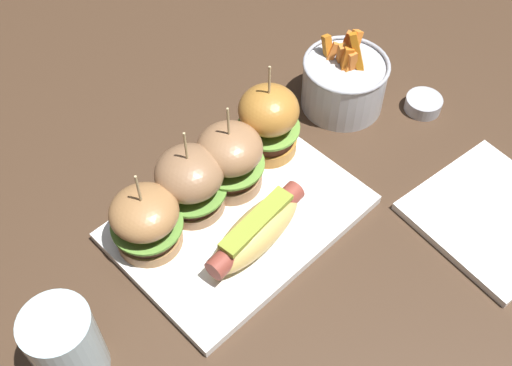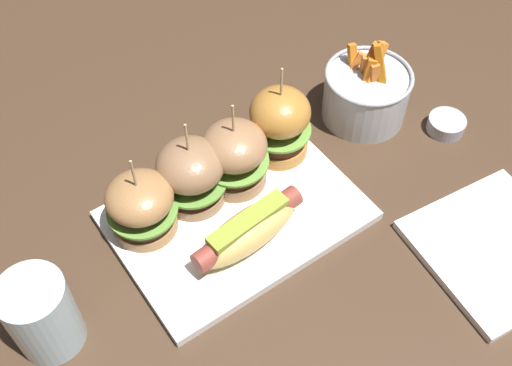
{
  "view_description": "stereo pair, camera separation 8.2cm",
  "coord_description": "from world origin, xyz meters",
  "px_view_note": "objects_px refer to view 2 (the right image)",
  "views": [
    {
      "loc": [
        -0.32,
        -0.36,
        0.7
      ],
      "look_at": [
        0.03,
        0.0,
        0.05
      ],
      "focal_mm": 43.91,
      "sensor_mm": 36.0,
      "label": 1
    },
    {
      "loc": [
        -0.26,
        -0.42,
        0.7
      ],
      "look_at": [
        0.03,
        0.0,
        0.05
      ],
      "focal_mm": 43.91,
      "sensor_mm": 36.0,
      "label": 2
    }
  ],
  "objects_px": {
    "slider_center_right": "(235,155)",
    "fries_bucket": "(366,93)",
    "hot_dog": "(248,230)",
    "sauce_ramekin": "(446,124)",
    "platter_main": "(237,215)",
    "water_glass": "(42,315)",
    "side_plate": "(497,248)",
    "slider_center_left": "(191,173)",
    "slider_far_left": "(141,206)",
    "slider_far_right": "(280,123)"
  },
  "relations": [
    {
      "from": "hot_dog",
      "to": "fries_bucket",
      "type": "distance_m",
      "value": 0.3
    },
    {
      "from": "slider_far_left",
      "to": "side_plate",
      "type": "xyz_separation_m",
      "value": [
        0.36,
        -0.29,
        -0.05
      ]
    },
    {
      "from": "side_plate",
      "to": "water_glass",
      "type": "relative_size",
      "value": 1.73
    },
    {
      "from": "sauce_ramekin",
      "to": "hot_dog",
      "type": "bearing_deg",
      "value": -179.79
    },
    {
      "from": "side_plate",
      "to": "platter_main",
      "type": "bearing_deg",
      "value": 136.06
    },
    {
      "from": "slider_center_left",
      "to": "side_plate",
      "type": "distance_m",
      "value": 0.41
    },
    {
      "from": "platter_main",
      "to": "slider_far_right",
      "type": "distance_m",
      "value": 0.14
    },
    {
      "from": "slider_far_left",
      "to": "fries_bucket",
      "type": "xyz_separation_m",
      "value": [
        0.38,
        0.0,
        -0.01
      ]
    },
    {
      "from": "fries_bucket",
      "to": "platter_main",
      "type": "bearing_deg",
      "value": -169.17
    },
    {
      "from": "slider_far_right",
      "to": "platter_main",
      "type": "bearing_deg",
      "value": -152.91
    },
    {
      "from": "platter_main",
      "to": "hot_dog",
      "type": "distance_m",
      "value": 0.06
    },
    {
      "from": "slider_center_left",
      "to": "slider_center_right",
      "type": "relative_size",
      "value": 0.99
    },
    {
      "from": "platter_main",
      "to": "side_plate",
      "type": "height_order",
      "value": "platter_main"
    },
    {
      "from": "slider_far_left",
      "to": "slider_far_right",
      "type": "distance_m",
      "value": 0.22
    },
    {
      "from": "platter_main",
      "to": "slider_center_right",
      "type": "distance_m",
      "value": 0.08
    },
    {
      "from": "hot_dog",
      "to": "side_plate",
      "type": "xyz_separation_m",
      "value": [
        0.26,
        -0.19,
        -0.03
      ]
    },
    {
      "from": "slider_center_right",
      "to": "fries_bucket",
      "type": "distance_m",
      "value": 0.24
    },
    {
      "from": "sauce_ramekin",
      "to": "water_glass",
      "type": "height_order",
      "value": "water_glass"
    },
    {
      "from": "slider_center_left",
      "to": "slider_center_right",
      "type": "distance_m",
      "value": 0.06
    },
    {
      "from": "slider_center_right",
      "to": "water_glass",
      "type": "height_order",
      "value": "slider_center_right"
    },
    {
      "from": "slider_center_left",
      "to": "fries_bucket",
      "type": "relative_size",
      "value": 1.05
    },
    {
      "from": "slider_center_left",
      "to": "side_plate",
      "type": "xyz_separation_m",
      "value": [
        0.28,
        -0.29,
        -0.06
      ]
    },
    {
      "from": "platter_main",
      "to": "side_plate",
      "type": "distance_m",
      "value": 0.34
    },
    {
      "from": "platter_main",
      "to": "side_plate",
      "type": "xyz_separation_m",
      "value": [
        0.25,
        -0.24,
        -0.0
      ]
    },
    {
      "from": "slider_center_right",
      "to": "platter_main",
      "type": "bearing_deg",
      "value": -122.88
    },
    {
      "from": "slider_far_right",
      "to": "water_glass",
      "type": "height_order",
      "value": "slider_far_right"
    },
    {
      "from": "platter_main",
      "to": "sauce_ramekin",
      "type": "bearing_deg",
      "value": -7.38
    },
    {
      "from": "slider_far_left",
      "to": "side_plate",
      "type": "bearing_deg",
      "value": -38.96
    },
    {
      "from": "platter_main",
      "to": "slider_far_right",
      "type": "xyz_separation_m",
      "value": [
        0.11,
        0.06,
        0.06
      ]
    },
    {
      "from": "slider_center_left",
      "to": "sauce_ramekin",
      "type": "relative_size",
      "value": 2.49
    },
    {
      "from": "slider_center_left",
      "to": "sauce_ramekin",
      "type": "xyz_separation_m",
      "value": [
        0.38,
        -0.1,
        -0.05
      ]
    },
    {
      "from": "hot_dog",
      "to": "side_plate",
      "type": "relative_size",
      "value": 0.86
    },
    {
      "from": "platter_main",
      "to": "water_glass",
      "type": "relative_size",
      "value": 2.91
    },
    {
      "from": "side_plate",
      "to": "fries_bucket",
      "type": "bearing_deg",
      "value": 85.38
    },
    {
      "from": "sauce_ramekin",
      "to": "water_glass",
      "type": "bearing_deg",
      "value": 177.32
    },
    {
      "from": "side_plate",
      "to": "slider_center_left",
      "type": "bearing_deg",
      "value": 133.48
    },
    {
      "from": "water_glass",
      "to": "slider_far_left",
      "type": "bearing_deg",
      "value": 22.26
    },
    {
      "from": "hot_dog",
      "to": "slider_far_left",
      "type": "xyz_separation_m",
      "value": [
        -0.1,
        0.1,
        0.02
      ]
    },
    {
      "from": "hot_dog",
      "to": "slider_center_left",
      "type": "bearing_deg",
      "value": 100.46
    },
    {
      "from": "platter_main",
      "to": "sauce_ramekin",
      "type": "relative_size",
      "value": 5.7
    },
    {
      "from": "slider_center_right",
      "to": "hot_dog",
      "type": "bearing_deg",
      "value": -114.88
    },
    {
      "from": "hot_dog",
      "to": "slider_center_right",
      "type": "bearing_deg",
      "value": 65.12
    },
    {
      "from": "slider_far_left",
      "to": "slider_center_right",
      "type": "distance_m",
      "value": 0.14
    },
    {
      "from": "platter_main",
      "to": "slider_center_right",
      "type": "xyz_separation_m",
      "value": [
        0.03,
        0.05,
        0.06
      ]
    },
    {
      "from": "platter_main",
      "to": "hot_dog",
      "type": "relative_size",
      "value": 1.94
    },
    {
      "from": "slider_far_left",
      "to": "slider_center_left",
      "type": "xyz_separation_m",
      "value": [
        0.08,
        0.01,
        0.0
      ]
    },
    {
      "from": "hot_dog",
      "to": "sauce_ramekin",
      "type": "xyz_separation_m",
      "value": [
        0.36,
        0.0,
        -0.03
      ]
    },
    {
      "from": "platter_main",
      "to": "water_glass",
      "type": "height_order",
      "value": "water_glass"
    },
    {
      "from": "sauce_ramekin",
      "to": "side_plate",
      "type": "xyz_separation_m",
      "value": [
        -0.1,
        -0.19,
        -0.01
      ]
    },
    {
      "from": "slider_far_right",
      "to": "fries_bucket",
      "type": "bearing_deg",
      "value": -2.23
    }
  ]
}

